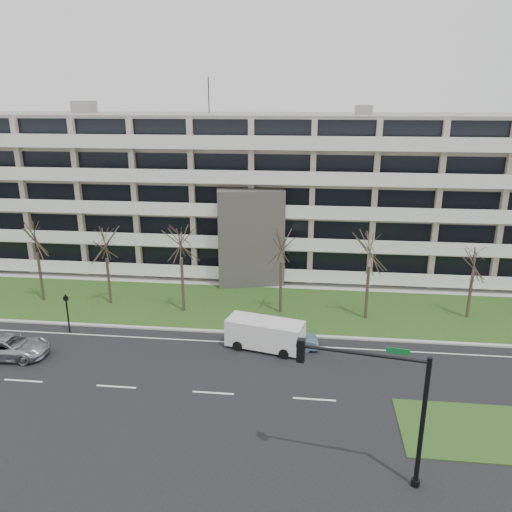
# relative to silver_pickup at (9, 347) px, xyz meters

# --- Properties ---
(ground) EXTENTS (160.00, 160.00, 0.00)m
(ground) POSITION_rel_silver_pickup_xyz_m (14.56, -2.75, -0.74)
(ground) COLOR black
(ground) RESTS_ON ground
(grass_verge) EXTENTS (90.00, 10.00, 0.06)m
(grass_verge) POSITION_rel_silver_pickup_xyz_m (14.56, 10.25, -0.71)
(grass_verge) COLOR #224416
(grass_verge) RESTS_ON ground
(curb) EXTENTS (90.00, 0.35, 0.12)m
(curb) POSITION_rel_silver_pickup_xyz_m (14.56, 5.25, -0.68)
(curb) COLOR #B2B2AD
(curb) RESTS_ON ground
(sidewalk) EXTENTS (90.00, 2.00, 0.08)m
(sidewalk) POSITION_rel_silver_pickup_xyz_m (14.56, 15.75, -0.70)
(sidewalk) COLOR #B2B2AD
(sidewalk) RESTS_ON ground
(grass_median) EXTENTS (7.00, 5.00, 0.06)m
(grass_median) POSITION_rel_silver_pickup_xyz_m (28.56, -4.75, -0.71)
(grass_median) COLOR #224416
(grass_median) RESTS_ON ground
(lane_edge_line) EXTENTS (90.00, 0.12, 0.01)m
(lane_edge_line) POSITION_rel_silver_pickup_xyz_m (14.56, 3.75, -0.74)
(lane_edge_line) COLOR white
(lane_edge_line) RESTS_ON ground
(apartment_building) EXTENTS (60.50, 15.10, 18.75)m
(apartment_building) POSITION_rel_silver_pickup_xyz_m (14.56, 22.56, 6.87)
(apartment_building) COLOR #C6B19A
(apartment_building) RESTS_ON ground
(silver_pickup) EXTENTS (5.48, 2.78, 1.48)m
(silver_pickup) POSITION_rel_silver_pickup_xyz_m (0.00, 0.00, 0.00)
(silver_pickup) COLOR #A9ACB1
(silver_pickup) RESTS_ON ground
(blue_sedan) EXTENTS (4.03, 1.56, 1.31)m
(blue_sedan) POSITION_rel_silver_pickup_xyz_m (18.82, 3.37, -0.09)
(blue_sedan) COLOR #75ABCB
(blue_sedan) RESTS_ON ground
(white_van) EXTENTS (5.65, 3.16, 2.07)m
(white_van) POSITION_rel_silver_pickup_xyz_m (17.17, 3.17, 0.50)
(white_van) COLOR white
(white_van) RESTS_ON ground
(traffic_signal) EXTENTS (5.78, 1.24, 6.75)m
(traffic_signal) POSITION_rel_silver_pickup_xyz_m (23.23, -8.76, 3.63)
(traffic_signal) COLOR black
(traffic_signal) RESTS_ON ground
(pedestrian_signal) EXTENTS (0.35, 0.31, 3.05)m
(pedestrian_signal) POSITION_rel_silver_pickup_xyz_m (2.32, 3.98, 1.20)
(pedestrian_signal) COLOR black
(pedestrian_signal) RESTS_ON ground
(tree_1) EXTENTS (3.87, 3.87, 7.73)m
(tree_1) POSITION_rel_silver_pickup_xyz_m (-2.81, 9.63, 5.27)
(tree_1) COLOR #382B21
(tree_1) RESTS_ON ground
(tree_2) EXTENTS (3.61, 3.61, 7.22)m
(tree_2) POSITION_rel_silver_pickup_xyz_m (3.23, 9.66, 4.87)
(tree_2) COLOR #382B21
(tree_2) RESTS_ON ground
(tree_3) EXTENTS (4.15, 4.15, 8.29)m
(tree_3) POSITION_rel_silver_pickup_xyz_m (9.86, 8.75, 5.71)
(tree_3) COLOR #382B21
(tree_3) RESTS_ON ground
(tree_4) EXTENTS (3.88, 3.88, 7.77)m
(tree_4) POSITION_rel_silver_pickup_xyz_m (17.78, 9.35, 5.30)
(tree_4) COLOR #382B21
(tree_4) RESTS_ON ground
(tree_5) EXTENTS (3.88, 3.88, 7.76)m
(tree_5) POSITION_rel_silver_pickup_xyz_m (24.59, 9.00, 5.29)
(tree_5) COLOR #382B21
(tree_5) RESTS_ON ground
(tree_6) EXTENTS (3.19, 3.19, 6.38)m
(tree_6) POSITION_rel_silver_pickup_xyz_m (32.69, 10.04, 4.21)
(tree_6) COLOR #382B21
(tree_6) RESTS_ON ground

